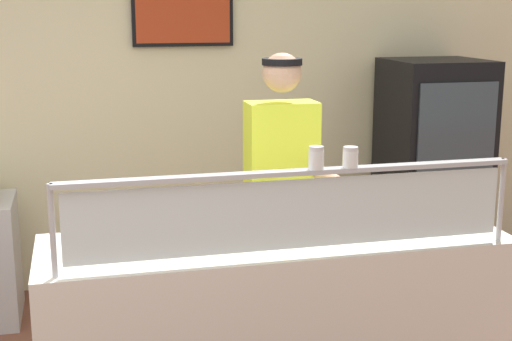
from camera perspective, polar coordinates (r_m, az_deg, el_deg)
name	(u,v)px	position (r m, az deg, el deg)	size (l,w,h in m)	color
shop_rear_unit	(198,97)	(5.35, -4.55, 5.76)	(6.57, 0.13, 2.70)	beige
serving_counter	(276,333)	(3.57, 1.54, -12.57)	(2.17, 0.66, 0.95)	silver
sneeze_guard	(294,201)	(3.08, 2.96, -2.39)	(1.99, 0.06, 0.38)	#B2B5BC
pizza_tray	(286,228)	(3.49, 2.33, -4.52)	(0.48, 0.48, 0.04)	#9EA0A8
pizza_server	(290,225)	(3.47, 2.63, -4.25)	(0.07, 0.28, 0.01)	#ADAFB7
parmesan_shaker	(316,159)	(3.06, 4.72, 0.89)	(0.07, 0.07, 0.10)	white
pepper_flake_shaker	(350,158)	(3.12, 7.37, 0.95)	(0.07, 0.07, 0.09)	white
worker_figure	(282,192)	(4.01, 2.05, -1.67)	(0.41, 0.50, 1.76)	#23232D
drink_fridge	(432,171)	(5.55, 13.55, 0.00)	(0.68, 0.67, 1.63)	black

